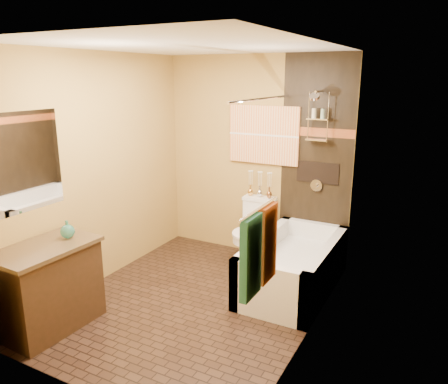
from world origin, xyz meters
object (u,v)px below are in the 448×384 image
Objects in this scene: toilet at (253,231)px; vanity at (48,287)px; sunset_painting at (264,135)px; bathtub at (293,270)px.

vanity is at bearing -118.19° from toilet.
sunset_painting reaches higher than bathtub.
vanity reaches higher than bathtub.
bathtub is 1.91× the size of toilet.
bathtub is at bearing -46.51° from sunset_painting.
bathtub is (0.69, -0.73, -1.33)m from sunset_painting.
sunset_painting is 1.66m from bathtub.
sunset_painting reaches higher than vanity.
bathtub is at bearing 47.92° from vanity.
sunset_painting is 2.92m from vanity.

